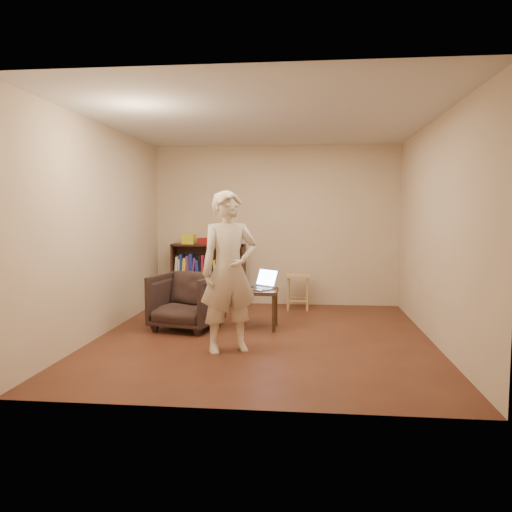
# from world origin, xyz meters

# --- Properties ---
(floor) EXTENTS (4.50, 4.50, 0.00)m
(floor) POSITION_xyz_m (0.00, 0.00, 0.00)
(floor) COLOR #472316
(floor) RESTS_ON ground
(ceiling) EXTENTS (4.50, 4.50, 0.00)m
(ceiling) POSITION_xyz_m (0.00, 0.00, 2.60)
(ceiling) COLOR silver
(ceiling) RESTS_ON wall_back
(wall_back) EXTENTS (4.00, 0.00, 4.00)m
(wall_back) POSITION_xyz_m (0.00, 2.25, 1.30)
(wall_back) COLOR beige
(wall_back) RESTS_ON floor
(wall_left) EXTENTS (0.00, 4.50, 4.50)m
(wall_left) POSITION_xyz_m (-2.00, 0.00, 1.30)
(wall_left) COLOR beige
(wall_left) RESTS_ON floor
(wall_right) EXTENTS (0.00, 4.50, 4.50)m
(wall_right) POSITION_xyz_m (2.00, 0.00, 1.30)
(wall_right) COLOR beige
(wall_right) RESTS_ON floor
(bookshelf) EXTENTS (1.20, 0.30, 1.00)m
(bookshelf) POSITION_xyz_m (-1.09, 2.09, 0.44)
(bookshelf) COLOR black
(bookshelf) RESTS_ON floor
(box_yellow) EXTENTS (0.21, 0.16, 0.16)m
(box_yellow) POSITION_xyz_m (-1.42, 2.07, 1.08)
(box_yellow) COLOR yellow
(box_yellow) RESTS_ON bookshelf
(red_cloth) EXTENTS (0.31, 0.23, 0.10)m
(red_cloth) POSITION_xyz_m (-1.11, 2.10, 1.05)
(red_cloth) COLOR maroon
(red_cloth) RESTS_ON bookshelf
(box_green) EXTENTS (0.16, 0.16, 0.14)m
(box_green) POSITION_xyz_m (-0.75, 2.10, 1.07)
(box_green) COLOR #1E7127
(box_green) RESTS_ON bookshelf
(box_white) EXTENTS (0.12, 0.12, 0.08)m
(box_white) POSITION_xyz_m (-0.66, 2.08, 1.04)
(box_white) COLOR white
(box_white) RESTS_ON bookshelf
(stool) EXTENTS (0.38, 0.38, 0.55)m
(stool) POSITION_xyz_m (0.38, 1.83, 0.44)
(stool) COLOR tan
(stool) RESTS_ON floor
(armchair) EXTENTS (0.94, 0.96, 0.73)m
(armchair) POSITION_xyz_m (-1.04, 0.34, 0.36)
(armchair) COLOR #2C1F1D
(armchair) RESTS_ON floor
(side_table) EXTENTS (0.50, 0.50, 0.51)m
(side_table) POSITION_xyz_m (-0.11, 0.48, 0.43)
(side_table) COLOR black
(side_table) RESTS_ON floor
(laptop) EXTENTS (0.50, 0.50, 0.26)m
(laptop) POSITION_xyz_m (-0.07, 0.56, 0.57)
(laptop) COLOR #A8A8AC
(laptop) RESTS_ON side_table
(person) EXTENTS (0.76, 0.66, 1.75)m
(person) POSITION_xyz_m (-0.31, -0.64, 0.88)
(person) COLOR beige
(person) RESTS_ON floor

